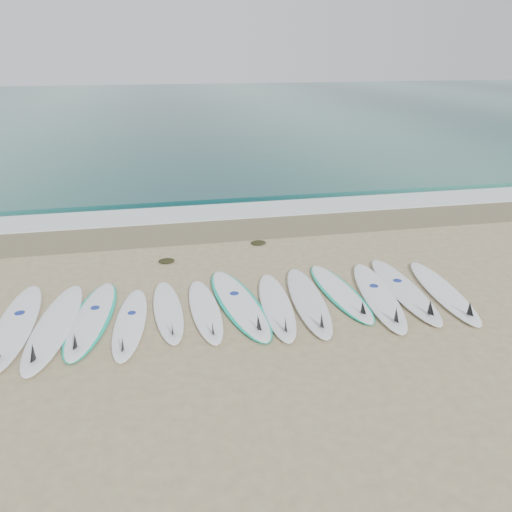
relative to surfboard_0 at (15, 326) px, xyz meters
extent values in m
plane|color=tan|center=(3.68, -0.03, -0.06)|extent=(120.00, 120.00, 0.00)
cube|color=#205852|center=(3.68, 32.47, -0.05)|extent=(120.00, 55.00, 0.03)
cube|color=brown|center=(3.68, 4.07, -0.06)|extent=(120.00, 1.80, 0.01)
cube|color=silver|center=(3.68, 5.47, -0.04)|extent=(120.00, 1.40, 0.04)
cube|color=#205852|center=(3.68, 6.97, -0.01)|extent=(120.00, 1.00, 0.10)
ellipsoid|color=white|center=(0.00, 0.09, -0.01)|extent=(0.62, 2.88, 0.09)
cylinder|color=navy|center=(0.00, 0.36, 0.03)|extent=(0.17, 0.17, 0.01)
ellipsoid|color=white|center=(0.62, -0.07, -0.01)|extent=(0.89, 2.94, 0.09)
cone|color=black|center=(0.51, -1.12, 0.16)|extent=(0.28, 0.33, 0.31)
ellipsoid|color=white|center=(1.18, 0.07, -0.02)|extent=(0.90, 2.69, 0.09)
ellipsoid|color=#0BC29A|center=(1.18, 0.07, -0.02)|extent=(0.99, 2.72, 0.06)
cone|color=black|center=(1.05, -0.89, 0.14)|extent=(0.26, 0.31, 0.28)
cylinder|color=navy|center=(1.21, 0.32, 0.03)|extent=(0.17, 0.17, 0.01)
ellipsoid|color=white|center=(1.81, -0.20, -0.02)|extent=(0.70, 2.42, 0.08)
cone|color=black|center=(1.73, -1.07, 0.12)|extent=(0.22, 0.27, 0.25)
cylinder|color=navy|center=(1.83, 0.02, 0.02)|extent=(0.15, 0.15, 0.01)
ellipsoid|color=white|center=(2.43, 0.08, -0.02)|extent=(0.59, 2.31, 0.07)
cone|color=black|center=(2.47, -0.76, 0.11)|extent=(0.21, 0.25, 0.24)
ellipsoid|color=white|center=(3.05, -0.03, -0.02)|extent=(0.58, 2.36, 0.08)
cone|color=black|center=(3.09, -0.88, 0.11)|extent=(0.21, 0.26, 0.25)
ellipsoid|color=white|center=(3.66, 0.10, -0.02)|extent=(0.96, 2.85, 0.09)
ellipsoid|color=#0BC29A|center=(3.66, 0.10, -0.02)|extent=(1.06, 2.88, 0.06)
cone|color=black|center=(3.81, -0.91, 0.15)|extent=(0.28, 0.33, 0.30)
cylinder|color=navy|center=(3.63, 0.36, 0.03)|extent=(0.18, 0.18, 0.01)
ellipsoid|color=white|center=(4.29, -0.11, -0.02)|extent=(0.73, 2.56, 0.08)
cone|color=black|center=(4.22, -1.03, 0.13)|extent=(0.24, 0.29, 0.27)
ellipsoid|color=white|center=(4.88, -0.05, -0.02)|extent=(0.78, 2.75, 0.09)
cone|color=black|center=(4.80, -1.04, 0.14)|extent=(0.25, 0.31, 0.29)
ellipsoid|color=white|center=(5.56, 0.15, -0.02)|extent=(0.69, 2.50, 0.08)
ellipsoid|color=#0BC29A|center=(5.56, 0.15, -0.03)|extent=(0.77, 2.52, 0.06)
cone|color=black|center=(5.62, -0.75, 0.12)|extent=(0.23, 0.28, 0.26)
ellipsoid|color=white|center=(6.19, -0.12, -0.02)|extent=(0.99, 2.85, 0.09)
cone|color=black|center=(6.03, -1.13, 0.15)|extent=(0.28, 0.33, 0.30)
cylinder|color=navy|center=(6.22, 0.15, 0.03)|extent=(0.18, 0.18, 0.01)
ellipsoid|color=white|center=(6.74, 0.00, -0.02)|extent=(0.72, 2.83, 0.09)
cone|color=black|center=(6.69, -1.02, 0.15)|extent=(0.25, 0.31, 0.30)
cylinder|color=navy|center=(6.76, 0.27, 0.03)|extent=(0.17, 0.17, 0.01)
ellipsoid|color=white|center=(7.42, -0.20, -0.02)|extent=(0.80, 2.70, 0.09)
cone|color=black|center=(7.33, -1.17, 0.14)|extent=(0.25, 0.30, 0.28)
ellipsoid|color=black|center=(2.49, 2.27, -0.03)|extent=(0.34, 0.26, 0.07)
ellipsoid|color=black|center=(4.61, 2.92, -0.03)|extent=(0.35, 0.27, 0.07)
camera|label=1|loc=(2.40, -7.59, 4.11)|focal=35.00mm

